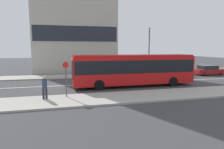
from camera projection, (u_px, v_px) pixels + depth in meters
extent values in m
plane|color=#3A3A3D|center=(57.00, 86.00, 20.01)|extent=(120.00, 120.00, 0.00)
cube|color=#A39E93|center=(55.00, 101.00, 13.99)|extent=(44.00, 3.50, 0.13)
cube|color=#A39E93|center=(58.00, 77.00, 26.01)|extent=(44.00, 3.50, 0.13)
cube|color=silver|center=(57.00, 86.00, 20.01)|extent=(41.80, 0.16, 0.01)
cube|color=#B7B2A3|center=(74.00, 3.00, 30.73)|extent=(12.61, 4.90, 21.23)
cube|color=#1E232D|center=(76.00, 34.00, 28.98)|extent=(12.10, 0.08, 2.20)
cube|color=red|center=(134.00, 70.00, 19.75)|extent=(11.95, 2.44, 2.66)
cube|color=black|center=(134.00, 66.00, 19.69)|extent=(11.71, 2.47, 1.22)
cube|color=red|center=(134.00, 56.00, 19.56)|extent=(11.77, 2.24, 0.14)
cube|color=black|center=(72.00, 69.00, 18.27)|extent=(0.05, 2.15, 1.59)
cube|color=yellow|center=(72.00, 59.00, 18.15)|extent=(0.04, 1.71, 0.32)
cylinder|color=black|center=(99.00, 85.00, 17.94)|extent=(0.96, 0.28, 0.96)
cylinder|color=black|center=(95.00, 81.00, 20.07)|extent=(0.96, 0.28, 0.96)
cylinder|color=black|center=(173.00, 82.00, 19.73)|extent=(0.96, 0.28, 0.96)
cylinder|color=black|center=(162.00, 78.00, 21.86)|extent=(0.96, 0.28, 0.96)
cube|color=silver|center=(173.00, 73.00, 26.82)|extent=(4.56, 1.84, 0.68)
cube|color=#21262B|center=(172.00, 68.00, 26.70)|extent=(2.51, 1.62, 0.59)
cylinder|color=black|center=(186.00, 74.00, 26.39)|extent=(0.60, 0.18, 0.60)
cylinder|color=black|center=(179.00, 73.00, 27.98)|extent=(0.60, 0.18, 0.60)
cylinder|color=black|center=(167.00, 75.00, 25.71)|extent=(0.60, 0.18, 0.60)
cylinder|color=black|center=(160.00, 74.00, 27.30)|extent=(0.60, 0.18, 0.60)
cube|color=maroon|center=(208.00, 71.00, 28.13)|extent=(4.26, 1.83, 0.68)
cube|color=#21262B|center=(208.00, 67.00, 28.02)|extent=(2.35, 1.61, 0.52)
cylinder|color=black|center=(220.00, 73.00, 27.68)|extent=(0.60, 0.18, 0.60)
cylinder|color=black|center=(212.00, 72.00, 29.27)|extent=(0.60, 0.18, 0.60)
cylinder|color=black|center=(204.00, 74.00, 27.05)|extent=(0.60, 0.18, 0.60)
cylinder|color=black|center=(196.00, 72.00, 28.64)|extent=(0.60, 0.18, 0.60)
cylinder|color=#23232D|center=(43.00, 94.00, 14.30)|extent=(0.15, 0.15, 0.79)
cylinder|color=#23232D|center=(46.00, 94.00, 14.36)|extent=(0.15, 0.15, 0.79)
cylinder|color=#2D3856|center=(44.00, 84.00, 14.23)|extent=(0.34, 0.34, 0.69)
sphere|color=beige|center=(44.00, 77.00, 14.17)|extent=(0.22, 0.22, 0.22)
cylinder|color=#4C4C51|center=(66.00, 79.00, 14.92)|extent=(0.09, 0.09, 2.69)
cylinder|color=red|center=(66.00, 65.00, 14.72)|extent=(0.44, 0.03, 0.44)
cylinder|color=#4C4C51|center=(149.00, 52.00, 27.49)|extent=(0.14, 0.14, 6.17)
sphere|color=silver|center=(150.00, 28.00, 27.06)|extent=(0.36, 0.36, 0.36)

